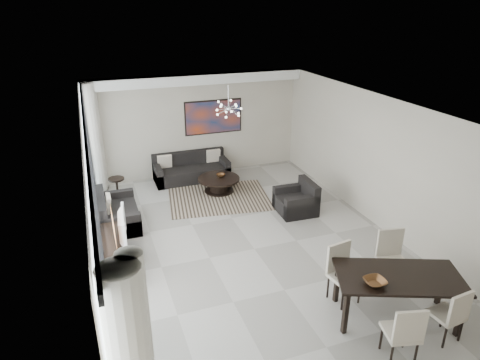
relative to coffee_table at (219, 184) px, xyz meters
name	(u,v)px	position (x,y,z in m)	size (l,w,h in m)	color
room_shell	(277,181)	(0.29, -3.00, 1.23)	(6.00, 9.00, 2.90)	#A8A39B
window_wall	(101,206)	(-3.03, -3.00, 1.25)	(0.37, 8.95, 2.90)	silver
soffit	(196,79)	(-0.17, 1.30, 2.55)	(5.98, 0.40, 0.26)	white
painting	(213,117)	(0.33, 1.47, 1.43)	(1.68, 0.04, 0.98)	#AC3B18
chandelier	(228,109)	(0.13, -0.50, 2.13)	(0.66, 0.66, 0.71)	silver
rug	(219,198)	(-0.13, -0.40, -0.21)	(2.53, 1.95, 0.01)	black
coffee_table	(219,184)	(0.00, 0.00, 0.00)	(1.11, 1.11, 0.39)	black
bowl_coffee	(221,175)	(0.08, 0.07, 0.21)	(0.24, 0.24, 0.07)	brown
sofa_main	(191,171)	(-0.48, 1.07, 0.04)	(2.08, 0.85, 0.76)	black
loveseat	(117,215)	(-2.72, -0.97, 0.03)	(0.84, 1.50, 0.75)	black
armchair	(297,202)	(1.42, -1.77, 0.04)	(0.89, 0.93, 0.76)	black
side_table	(117,185)	(-2.58, 0.48, 0.16)	(0.41, 0.41, 0.56)	black
tv_console	(113,256)	(-2.93, -2.71, 0.05)	(0.49, 1.74, 0.54)	black
television	(119,227)	(-2.77, -2.67, 0.61)	(0.99, 0.13, 0.57)	gray
dining_table	(398,280)	(1.17, -5.66, 0.50)	(2.14, 1.61, 0.80)	black
dining_chair_sw	(405,331)	(0.65, -6.46, 0.34)	(0.55, 0.55, 0.97)	#BCB49C
dining_chair_se	(453,313)	(1.59, -6.37, 0.31)	(0.46, 0.46, 0.92)	#BCB49C
dining_chair_nw	(342,268)	(0.63, -4.92, 0.37)	(0.54, 0.54, 1.02)	#BCB49C
dining_chair_ne	(391,254)	(1.69, -4.84, 0.37)	(0.56, 0.56, 1.03)	#BCB49C
bowl_dining	(375,282)	(0.68, -5.71, 0.62)	(0.32, 0.32, 0.08)	brown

